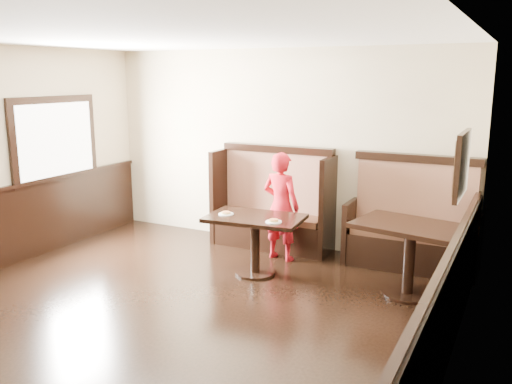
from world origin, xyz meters
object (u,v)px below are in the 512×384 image
Objects in this scene: booth_neighbor at (411,231)px; table_neighbor at (410,242)px; booth_main at (273,210)px; child at (281,206)px; table_main at (255,230)px.

table_neighbor is at bearing -80.10° from booth_neighbor.
booth_main is 2.32m from table_neighbor.
booth_neighbor is 0.98m from table_neighbor.
booth_main is at bearing 179.95° from booth_neighbor.
child reaches higher than booth_main.
child is at bearing -54.89° from booth_main.
table_neighbor is 0.91× the size of child.
booth_main reaches higher than table_neighbor.
table_main is (0.28, -1.13, 0.04)m from booth_main.
child is at bearing 80.20° from table_main.
booth_neighbor is at bearing 28.57° from table_main.
booth_neighbor reaches higher than table_main.
child is at bearing -163.85° from booth_neighbor.
table_neighbor is (1.83, 0.18, 0.05)m from table_main.
child is at bearing 175.65° from table_neighbor.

